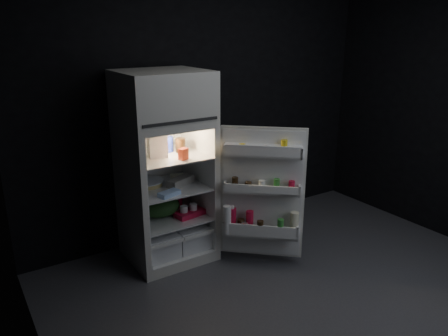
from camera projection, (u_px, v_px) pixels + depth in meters
floor at (313, 298)px, 3.60m from camera, size 4.00×3.40×0.00m
wall_back at (206, 106)px, 4.55m from camera, size 4.00×0.00×2.70m
wall_left at (32, 193)px, 2.16m from camera, size 0.00×3.40×2.70m
refrigerator at (164, 161)px, 4.01m from camera, size 0.76×0.71×1.78m
fridge_door at (261, 195)px, 3.93m from camera, size 0.66×0.62×1.22m
milk_jug at (157, 143)px, 3.89m from camera, size 0.20×0.20×0.24m
mayo_jar at (168, 144)px, 4.05m from camera, size 0.12×0.12×0.14m
jam_jar at (181, 145)px, 4.04m from camera, size 0.11×0.11×0.13m
amber_bottle at (131, 145)px, 3.89m from camera, size 0.08×0.08×0.22m
small_carton at (183, 154)px, 3.81m from camera, size 0.09×0.08×0.10m
egg_carton at (181, 181)px, 4.07m from camera, size 0.31×0.21×0.07m
pie at (147, 183)px, 4.07m from camera, size 0.34×0.34×0.04m
flat_package at (169, 194)px, 3.81m from camera, size 0.21×0.15×0.04m
wrapped_pkg at (177, 177)px, 4.21m from camera, size 0.16×0.15×0.05m
produce_bag at (160, 206)px, 4.11m from camera, size 0.47×0.44×0.20m
yogurt_tray at (190, 213)px, 4.14m from camera, size 0.30×0.19×0.05m
small_can_red at (179, 203)px, 4.33m from camera, size 0.08×0.08×0.09m
small_can_silver at (187, 201)px, 4.39m from camera, size 0.07×0.07×0.09m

